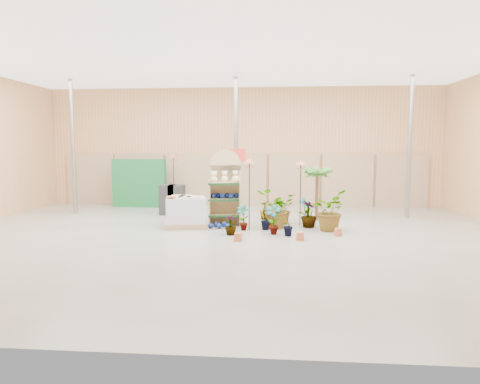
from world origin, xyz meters
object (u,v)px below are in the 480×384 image
object	(u,v)px
pallet_stack	(186,212)
potted_plant_2	(275,209)
bird_table_front	(249,163)
display_shelf	(225,190)

from	to	relation	value
pallet_stack	potted_plant_2	bearing A→B (deg)	-12.07
pallet_stack	potted_plant_2	distance (m)	2.51
pallet_stack	bird_table_front	size ratio (longest dim) A/B	0.70
display_shelf	pallet_stack	xyz separation A→B (m)	(-1.06, -0.50, -0.57)
pallet_stack	bird_table_front	bearing A→B (deg)	-20.44
pallet_stack	display_shelf	bearing A→B (deg)	13.52
display_shelf	pallet_stack	bearing A→B (deg)	-162.98
bird_table_front	display_shelf	bearing A→B (deg)	133.94
bird_table_front	potted_plant_2	distance (m)	1.49
bird_table_front	potted_plant_2	world-z (taller)	bird_table_front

